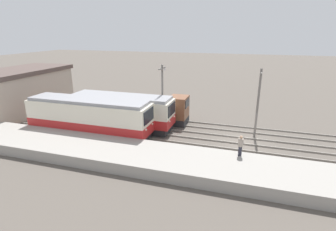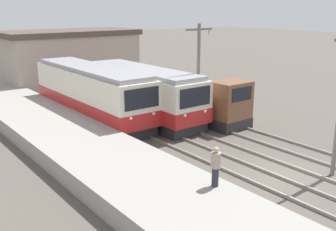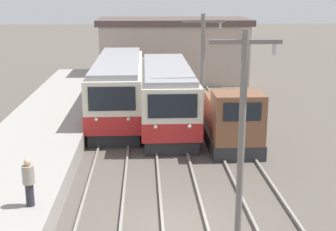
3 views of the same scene
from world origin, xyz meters
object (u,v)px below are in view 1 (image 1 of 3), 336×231
Objects in this scene: catenary_mast_near at (258,101)px; commuter_train_center at (122,113)px; commuter_train_left at (90,119)px; catenary_mast_mid at (162,94)px; shunting_locomotive at (164,111)px; person_on_platform at (241,145)px.

commuter_train_center is at bearing 96.58° from catenary_mast_near.
catenary_mast_mid is (4.31, -5.85, 1.87)m from commuter_train_left.
catenary_mast_near is at bearing -83.42° from commuter_train_center.
shunting_locomotive is at bearing -49.81° from commuter_train_center.
catenary_mast_mid is (0.00, 9.21, 0.00)m from catenary_mast_near.
commuter_train_left is 8.03m from shunting_locomotive.
catenary_mast_mid reaches higher than shunting_locomotive.
catenary_mast_near is 6.74m from person_on_platform.
commuter_train_center is 13.29m from catenary_mast_near.
catenary_mast_mid is at bearing -68.65° from commuter_train_center.
commuter_train_center is 4.67m from shunting_locomotive.
catenary_mast_near is (-1.49, -9.52, 2.34)m from shunting_locomotive.
catenary_mast_mid is at bearing -53.61° from commuter_train_left.
commuter_train_center reaches higher than person_on_platform.
person_on_platform is (-6.40, 1.12, -1.81)m from catenary_mast_near.
commuter_train_left is 7.50m from catenary_mast_mid.
catenary_mast_mid is at bearing 90.00° from catenary_mast_near.
catenary_mast_mid is (-1.49, -0.31, 2.34)m from shunting_locomotive.
person_on_platform is (-6.40, -8.09, -1.81)m from catenary_mast_mid.
commuter_train_center is 1.85× the size of shunting_locomotive.
commuter_train_left reaches higher than commuter_train_center.
catenary_mast_near reaches higher than shunting_locomotive.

